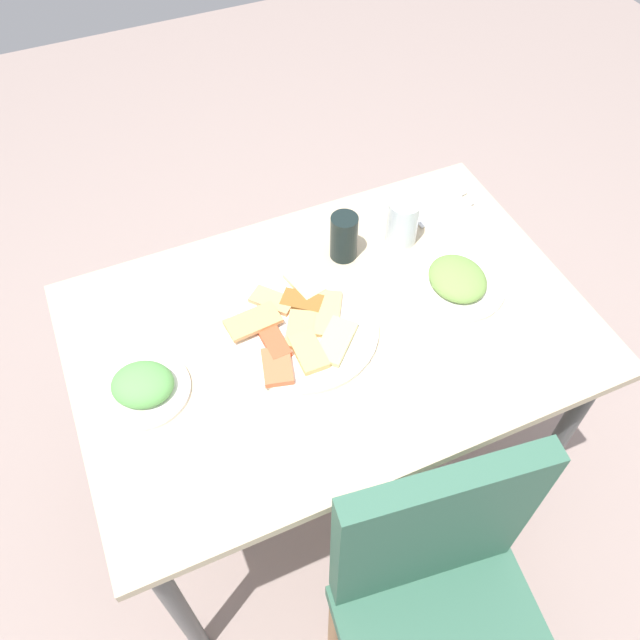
% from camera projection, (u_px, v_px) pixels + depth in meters
% --- Properties ---
extents(ground_plane, '(6.00, 6.00, 0.00)m').
position_uv_depth(ground_plane, '(328.00, 471.00, 2.04)').
color(ground_plane, gray).
extents(dining_table, '(1.15, 0.77, 0.75)m').
position_uv_depth(dining_table, '(331.00, 350.00, 1.51)').
color(dining_table, '#CAB693').
rests_on(dining_table, ground_plane).
extents(dining_chair, '(0.47, 0.47, 0.92)m').
position_uv_depth(dining_chair, '(444.00, 610.00, 1.29)').
color(dining_chair, '#376650').
rests_on(dining_chair, ground_plane).
extents(pide_platter, '(0.34, 0.34, 0.03)m').
position_uv_depth(pide_platter, '(301.00, 328.00, 1.43)').
color(pide_platter, white).
rests_on(pide_platter, dining_table).
extents(salad_plate_greens, '(0.23, 0.23, 0.05)m').
position_uv_depth(salad_plate_greens, '(457.00, 280.00, 1.50)').
color(salad_plate_greens, white).
rests_on(salad_plate_greens, dining_table).
extents(salad_plate_rice, '(0.19, 0.19, 0.06)m').
position_uv_depth(salad_plate_rice, '(144.00, 387.00, 1.32)').
color(salad_plate_rice, white).
rests_on(salad_plate_rice, dining_table).
extents(soda_can, '(0.08, 0.08, 0.12)m').
position_uv_depth(soda_can, '(344.00, 237.00, 1.53)').
color(soda_can, black).
rests_on(soda_can, dining_table).
extents(drinking_glass, '(0.08, 0.08, 0.12)m').
position_uv_depth(drinking_glass, '(403.00, 222.00, 1.57)').
color(drinking_glass, silver).
rests_on(drinking_glass, dining_table).
extents(paper_napkin, '(0.17, 0.17, 0.00)m').
position_uv_depth(paper_napkin, '(442.00, 210.00, 1.68)').
color(paper_napkin, white).
rests_on(paper_napkin, dining_table).
extents(fork, '(0.18, 0.05, 0.00)m').
position_uv_depth(fork, '(439.00, 205.00, 1.68)').
color(fork, silver).
rests_on(fork, paper_napkin).
extents(spoon, '(0.17, 0.04, 0.00)m').
position_uv_depth(spoon, '(446.00, 213.00, 1.66)').
color(spoon, silver).
rests_on(spoon, paper_napkin).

